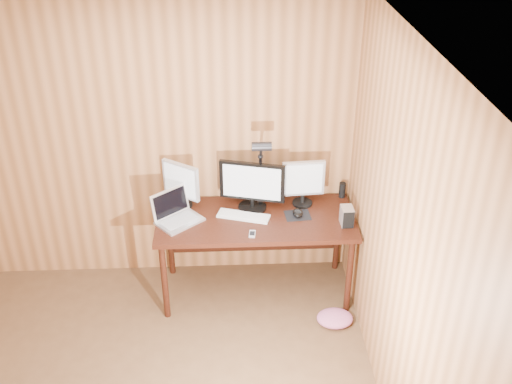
{
  "coord_description": "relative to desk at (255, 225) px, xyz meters",
  "views": [
    {
      "loc": [
        0.74,
        -2.44,
        3.37
      ],
      "look_at": [
        0.93,
        1.58,
        1.02
      ],
      "focal_mm": 42.0,
      "sensor_mm": 36.0,
      "label": 1
    }
  ],
  "objects": [
    {
      "name": "desk_lamp",
      "position": [
        0.05,
        0.08,
        0.54
      ],
      "size": [
        0.15,
        0.22,
        0.67
      ],
      "rotation": [
        0.0,
        0.0,
        0.19
      ],
      "color": "black",
      "rests_on": "desk"
    },
    {
      "name": "fabric_pile",
      "position": [
        0.62,
        -0.51,
        -0.58
      ],
      "size": [
        0.32,
        0.27,
        0.09
      ],
      "primitive_type": null,
      "rotation": [
        0.0,
        0.0,
        -0.1
      ],
      "color": "#C65F8C",
      "rests_on": "floor"
    },
    {
      "name": "monitor_right",
      "position": [
        0.4,
        0.12,
        0.33
      ],
      "size": [
        0.35,
        0.17,
        0.4
      ],
      "rotation": [
        0.0,
        0.0,
        0.07
      ],
      "color": "black",
      "rests_on": "desk"
    },
    {
      "name": "mouse",
      "position": [
        0.34,
        -0.06,
        0.15
      ],
      "size": [
        0.08,
        0.12,
        0.04
      ],
      "primitive_type": "ellipsoid",
      "rotation": [
        0.0,
        0.0,
        0.03
      ],
      "color": "black",
      "rests_on": "mousepad"
    },
    {
      "name": "phone",
      "position": [
        -0.04,
        -0.31,
        0.13
      ],
      "size": [
        0.06,
        0.1,
        0.01
      ],
      "rotation": [
        0.0,
        0.0,
        -0.11
      ],
      "color": "silver",
      "rests_on": "desk"
    },
    {
      "name": "room_shell",
      "position": [
        -0.93,
        -1.7,
        0.62
      ],
      "size": [
        4.0,
        4.0,
        4.0
      ],
      "color": "brown",
      "rests_on": "ground"
    },
    {
      "name": "mousepad",
      "position": [
        0.34,
        -0.06,
        0.12
      ],
      "size": [
        0.22,
        0.18,
        0.0
      ],
      "primitive_type": "cube",
      "rotation": [
        0.0,
        0.0,
        0.09
      ],
      "color": "black",
      "rests_on": "desk"
    },
    {
      "name": "keyboard",
      "position": [
        -0.1,
        -0.06,
        0.13
      ],
      "size": [
        0.44,
        0.25,
        0.02
      ],
      "rotation": [
        0.0,
        0.0,
        -0.3
      ],
      "color": "white",
      "rests_on": "desk"
    },
    {
      "name": "monitor_center",
      "position": [
        -0.02,
        0.07,
        0.34
      ],
      "size": [
        0.53,
        0.23,
        0.42
      ],
      "rotation": [
        0.0,
        0.0,
        -0.25
      ],
      "color": "black",
      "rests_on": "desk"
    },
    {
      "name": "monitor_left",
      "position": [
        -0.6,
        0.14,
        0.33
      ],
      "size": [
        0.3,
        0.22,
        0.4
      ],
      "rotation": [
        0.0,
        0.0,
        -0.61
      ],
      "color": "black",
      "rests_on": "desk"
    },
    {
      "name": "speaker",
      "position": [
        0.75,
        0.23,
        0.19
      ],
      "size": [
        0.06,
        0.06,
        0.13
      ],
      "primitive_type": "cylinder",
      "color": "black",
      "rests_on": "desk"
    },
    {
      "name": "hard_drive",
      "position": [
        0.71,
        -0.2,
        0.2
      ],
      "size": [
        0.1,
        0.14,
        0.15
      ],
      "rotation": [
        0.0,
        0.0,
        0.03
      ],
      "color": "silver",
      "rests_on": "desk"
    },
    {
      "name": "laptop",
      "position": [
        -0.64,
        -0.07,
        0.18
      ],
      "size": [
        0.43,
        0.42,
        0.25
      ],
      "rotation": [
        0.0,
        0.0,
        0.71
      ],
      "color": "silver",
      "rests_on": "desk"
    },
    {
      "name": "desk",
      "position": [
        0.0,
        0.0,
        0.0
      ],
      "size": [
        1.6,
        0.7,
        0.75
      ],
      "color": "black",
      "rests_on": "floor"
    }
  ]
}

